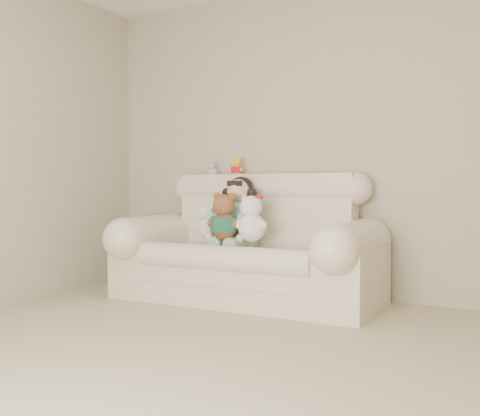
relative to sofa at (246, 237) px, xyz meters
name	(u,v)px	position (x,y,z in m)	size (l,w,h in m)	color
floor	(167,399)	(0.65, -2.00, -0.52)	(5.00, 5.00, 0.00)	tan
wall_back	(345,140)	(0.65, 0.50, 0.78)	(4.50, 4.50, 0.00)	tan
sofa	(246,237)	(0.00, 0.00, 0.00)	(2.10, 0.95, 1.03)	beige
seated_child	(239,211)	(-0.11, 0.08, 0.20)	(0.36, 0.44, 0.59)	#2F7757
brown_teddy	(225,212)	(-0.11, -0.15, 0.20)	(0.28, 0.21, 0.44)	brown
white_cat	(252,213)	(0.12, -0.14, 0.20)	(0.27, 0.21, 0.42)	white
cream_teddy	(207,218)	(-0.31, -0.10, 0.15)	(0.21, 0.16, 0.33)	beige
yellow_mini_bear	(237,165)	(-0.28, 0.36, 0.59)	(0.13, 0.10, 0.20)	yellow
grey_mini_plush	(213,168)	(-0.54, 0.38, 0.57)	(0.10, 0.08, 0.16)	#ACABB2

